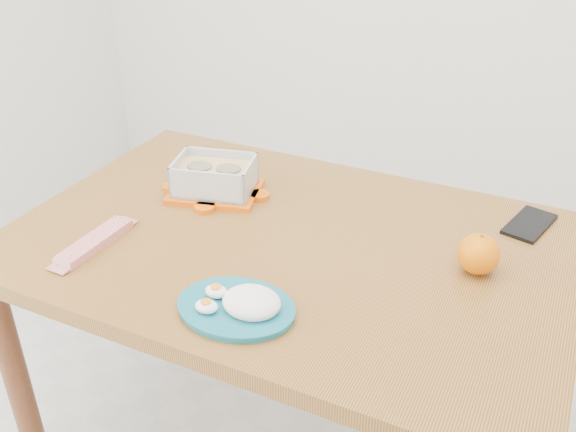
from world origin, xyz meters
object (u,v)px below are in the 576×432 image
at_px(dining_table, 288,272).
at_px(smartphone, 529,224).
at_px(rice_plate, 241,304).
at_px(food_container, 215,177).
at_px(orange_fruit, 479,254).

height_order(dining_table, smartphone, smartphone).
bearing_deg(dining_table, smartphone, 31.42).
bearing_deg(dining_table, rice_plate, -83.00).
bearing_deg(food_container, smartphone, -0.36).
xyz_separation_m(rice_plate, smartphone, (0.48, 0.56, -0.02)).
height_order(dining_table, food_container, food_container).
relative_size(orange_fruit, rice_plate, 0.37).
bearing_deg(food_container, dining_table, -37.85).
xyz_separation_m(food_container, smartphone, (0.76, 0.15, -0.04)).
height_order(rice_plate, smartphone, rice_plate).
distance_m(food_container, orange_fruit, 0.68).
xyz_separation_m(orange_fruit, rice_plate, (-0.39, -0.32, -0.02)).
bearing_deg(rice_plate, orange_fruit, 37.28).
distance_m(dining_table, rice_plate, 0.30).
relative_size(dining_table, rice_plate, 5.43).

